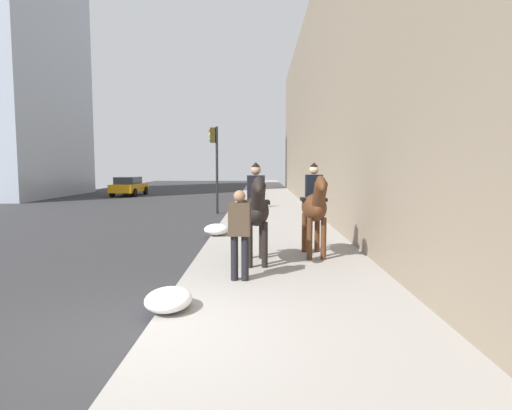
{
  "coord_description": "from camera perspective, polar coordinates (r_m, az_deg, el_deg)",
  "views": [
    {
      "loc": [
        -5.5,
        -1.52,
        2.27
      ],
      "look_at": [
        4.0,
        -1.43,
        1.4
      ],
      "focal_mm": 30.09,
      "sensor_mm": 36.0,
      "label": 1
    }
  ],
  "objects": [
    {
      "name": "mounted_horse_far",
      "position": [
        10.22,
        7.77,
        -0.05
      ],
      "size": [
        2.15,
        0.61,
        2.23
      ],
      "rotation": [
        0.0,
        0.0,
        3.17
      ],
      "color": "#4C2B16",
      "rests_on": "sidewalk_slab"
    },
    {
      "name": "car_near_lane",
      "position": [
        34.13,
        -16.52,
        2.45
      ],
      "size": [
        4.4,
        2.01,
        1.44
      ],
      "rotation": [
        0.0,
        0.0,
        -0.04
      ],
      "color": "orange",
      "rests_on": "ground"
    },
    {
      "name": "mounted_horse_near",
      "position": [
        9.35,
        0.02,
        -0.49
      ],
      "size": [
        2.15,
        0.66,
        2.23
      ],
      "rotation": [
        0.0,
        0.0,
        3.21
      ],
      "color": "black",
      "rests_on": "sidewalk_slab"
    },
    {
      "name": "snow_pile_near",
      "position": [
        6.69,
        -11.56,
        -12.2
      ],
      "size": [
        0.91,
        0.7,
        0.32
      ],
      "primitive_type": "ellipsoid",
      "color": "white",
      "rests_on": "sidewalk_slab"
    },
    {
      "name": "pedestrian_greeting",
      "position": [
        8.0,
        -2.19,
        -3.2
      ],
      "size": [
        0.29,
        0.42,
        1.7
      ],
      "rotation": [
        0.0,
        0.0,
        -0.08
      ],
      "color": "black",
      "rests_on": "sidewalk_slab"
    },
    {
      "name": "sidewalk_slab",
      "position": [
        5.94,
        5.77,
        -16.6
      ],
      "size": [
        120.0,
        4.08,
        0.12
      ],
      "primitive_type": "cube",
      "color": "gray",
      "rests_on": "ground"
    },
    {
      "name": "snow_pile_far",
      "position": [
        13.46,
        -5.3,
        -3.25
      ],
      "size": [
        0.99,
        0.76,
        0.34
      ],
      "primitive_type": "ellipsoid",
      "color": "white",
      "rests_on": "sidewalk_slab"
    },
    {
      "name": "traffic_light_near_curb",
      "position": [
        20.34,
        -5.46,
        6.51
      ],
      "size": [
        0.2,
        0.44,
        4.1
      ],
      "color": "black",
      "rests_on": "ground"
    }
  ]
}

